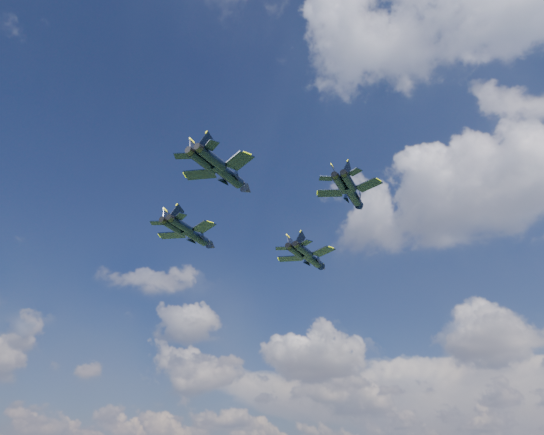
{
  "coord_description": "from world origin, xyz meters",
  "views": [
    {
      "loc": [
        59.31,
        -76.83,
        13.96
      ],
      "look_at": [
        6.25,
        -0.99,
        61.55
      ],
      "focal_mm": 35.0,
      "sensor_mm": 36.0,
      "label": 1
    }
  ],
  "objects_px": {
    "jet_lead": "(312,259)",
    "jet_slot": "(229,175)",
    "jet_left": "(196,236)",
    "jet_right": "(353,195)"
  },
  "relations": [
    {
      "from": "jet_lead",
      "to": "jet_right",
      "type": "distance_m",
      "value": 24.5
    },
    {
      "from": "jet_left",
      "to": "jet_slot",
      "type": "relative_size",
      "value": 1.01
    },
    {
      "from": "jet_lead",
      "to": "jet_left",
      "type": "bearing_deg",
      "value": -134.24
    },
    {
      "from": "jet_lead",
      "to": "jet_right",
      "type": "height_order",
      "value": "jet_right"
    },
    {
      "from": "jet_lead",
      "to": "jet_slot",
      "type": "height_order",
      "value": "jet_slot"
    },
    {
      "from": "jet_slot",
      "to": "jet_left",
      "type": "bearing_deg",
      "value": 141.76
    },
    {
      "from": "jet_right",
      "to": "jet_slot",
      "type": "bearing_deg",
      "value": -138.95
    },
    {
      "from": "jet_left",
      "to": "jet_right",
      "type": "relative_size",
      "value": 1.13
    },
    {
      "from": "jet_left",
      "to": "jet_slot",
      "type": "distance_m",
      "value": 25.0
    },
    {
      "from": "jet_lead",
      "to": "jet_right",
      "type": "xyz_separation_m",
      "value": [
        18.53,
        -15.72,
        3.09
      ]
    }
  ]
}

